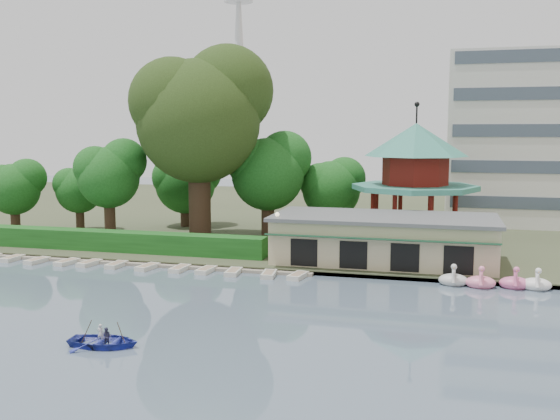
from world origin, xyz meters
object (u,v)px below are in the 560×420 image
(pavilion, at_px, (415,171))
(big_tree, at_px, (201,111))
(boathouse, at_px, (384,238))
(rowboat_with_passengers, at_px, (104,336))
(dock, at_px, (121,262))

(pavilion, bearing_deg, big_tree, -169.66)
(boathouse, relative_size, rowboat_with_passengers, 3.32)
(dock, bearing_deg, pavilion, 31.66)
(dock, relative_size, pavilion, 2.52)
(boathouse, xyz_separation_m, rowboat_with_passengers, (-12.43, -23.82, -1.82))
(pavilion, relative_size, big_tree, 0.69)
(boathouse, height_order, big_tree, big_tree)
(dock, bearing_deg, rowboat_with_passengers, -63.33)
(big_tree, relative_size, rowboat_with_passengers, 3.50)
(dock, distance_m, pavilion, 29.14)
(boathouse, height_order, pavilion, pavilion)
(pavilion, bearing_deg, dock, -148.34)
(dock, bearing_deg, big_tree, 73.94)
(boathouse, bearing_deg, dock, -167.76)
(boathouse, relative_size, pavilion, 1.38)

